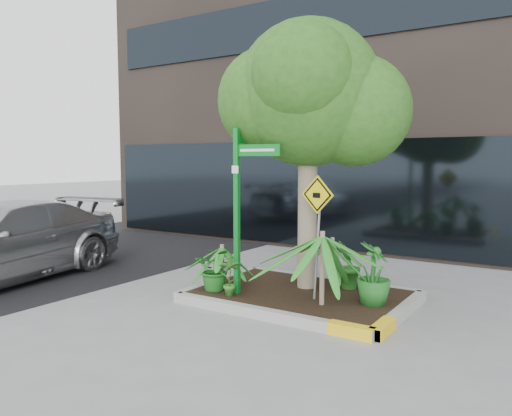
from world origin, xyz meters
The scene contains 13 objects.
ground centered at (0.00, 0.00, 0.00)m, with size 80.00×80.00×0.00m, color gray.
asphalt_road centered at (-6.50, 0.00, 0.01)m, with size 7.00×80.00×0.01m, color black.
planter centered at (0.23, 0.27, 0.10)m, with size 3.35×2.36×0.15m.
tree centered at (0.15, 0.63, 3.26)m, with size 2.98×2.64×4.47m.
palm_front centered at (0.79, -0.16, 1.14)m, with size 1.19×1.19×1.33m.
palm_left centered at (-0.99, -0.17, 0.81)m, with size 0.80×0.80×0.89m.
palm_back centered at (0.33, 1.20, 0.86)m, with size 0.85×0.85×0.95m.
shrub_a centered at (-0.96, -0.37, 0.50)m, with size 0.63×0.63×0.70m, color #1B611C.
shrub_b centered at (1.40, 0.25, 0.60)m, with size 0.50×0.50×0.89m, color #1E6520.
shrub_c centered at (-0.58, -0.51, 0.45)m, with size 0.31×0.31×0.60m, color #306F22.
shrub_d centered at (0.77, 0.85, 0.54)m, with size 0.43×0.43×0.79m, color #21631C.
street_sign_post centered at (-0.55, -0.24, 1.67)m, with size 0.80×0.79×2.70m.
cattle_sign centered at (0.59, 0.08, 1.40)m, with size 0.56×0.18×1.84m.
Camera 1 is at (3.79, -6.56, 2.21)m, focal length 35.00 mm.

